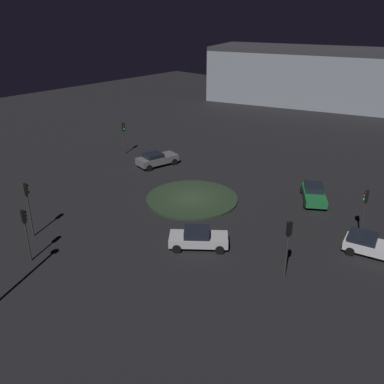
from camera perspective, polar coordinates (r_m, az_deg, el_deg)
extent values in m
plane|color=black|center=(38.10, 0.00, -1.04)|extent=(115.51, 115.51, 0.00)
cylinder|color=#263823|center=(38.06, 0.00, -0.90)|extent=(8.29, 8.29, 0.20)
cube|color=white|center=(32.29, 23.60, -6.92)|extent=(2.58, 4.43, 0.63)
cube|color=black|center=(32.08, 22.15, -5.69)|extent=(1.91, 2.18, 0.51)
cylinder|color=black|center=(33.31, 21.21, -6.14)|extent=(0.34, 0.65, 0.62)
cylinder|color=black|center=(31.79, 20.62, -7.56)|extent=(0.34, 0.65, 0.62)
cube|color=slate|center=(46.20, -4.73, 4.42)|extent=(4.76, 2.74, 0.72)
cube|color=black|center=(45.76, -5.30, 4.96)|extent=(2.19, 2.00, 0.42)
cylinder|color=black|center=(47.87, -3.66, 4.70)|extent=(0.73, 0.36, 0.70)
cylinder|color=black|center=(46.38, -2.41, 4.09)|extent=(0.73, 0.36, 0.70)
cylinder|color=black|center=(46.33, -7.02, 3.90)|extent=(0.73, 0.36, 0.70)
cylinder|color=black|center=(44.79, -5.83, 3.25)|extent=(0.73, 0.36, 0.70)
cube|color=silver|center=(30.61, 0.89, -6.43)|extent=(4.06, 4.40, 0.61)
cube|color=black|center=(30.34, 0.66, -5.50)|extent=(2.36, 2.40, 0.53)
cylinder|color=black|center=(30.09, -2.09, -7.71)|extent=(0.58, 0.63, 0.64)
cylinder|color=black|center=(31.61, -1.84, -6.02)|extent=(0.58, 0.63, 0.64)
cylinder|color=black|center=(30.01, 3.77, -7.84)|extent=(0.58, 0.63, 0.64)
cylinder|color=black|center=(31.54, 3.72, -6.14)|extent=(0.58, 0.63, 0.64)
cube|color=#1E7238|center=(39.15, 16.20, -0.40)|extent=(4.72, 3.97, 0.57)
cube|color=black|center=(39.42, 16.20, 0.61)|extent=(2.57, 2.45, 0.50)
cylinder|color=black|center=(37.97, 17.76, -1.86)|extent=(0.62, 0.52, 0.60)
cylinder|color=black|center=(37.70, 15.06, -1.71)|extent=(0.62, 0.52, 0.60)
cylinder|color=black|center=(40.86, 17.16, 0.08)|extent=(0.62, 0.52, 0.60)
cylinder|color=black|center=(40.61, 14.64, 0.24)|extent=(0.62, 0.52, 0.60)
cylinder|color=#2D2D2D|center=(50.25, -9.14, 6.67)|extent=(0.12, 0.12, 2.85)
cube|color=black|center=(49.73, -9.28, 8.73)|extent=(0.35, 0.30, 0.90)
sphere|color=#3F0C0C|center=(49.53, -9.23, 9.00)|extent=(0.20, 0.20, 0.20)
sphere|color=#4C380F|center=(49.60, -9.21, 8.70)|extent=(0.20, 0.20, 0.20)
sphere|color=#1EE53F|center=(49.67, -9.19, 8.40)|extent=(0.20, 0.20, 0.20)
cylinder|color=#2D2D2D|center=(30.70, -21.34, -6.31)|extent=(0.12, 0.12, 2.97)
cube|color=black|center=(29.82, -21.90, -3.09)|extent=(0.25, 0.32, 0.90)
sphere|color=#3F0C0C|center=(29.75, -21.72, -2.55)|extent=(0.20, 0.20, 0.20)
sphere|color=#4C380F|center=(29.86, -21.64, -3.01)|extent=(0.20, 0.20, 0.20)
sphere|color=#1EE53F|center=(29.98, -21.56, -3.47)|extent=(0.20, 0.20, 0.20)
cylinder|color=#2D2D2D|center=(33.70, -21.07, -3.04)|extent=(0.12, 0.12, 3.45)
cube|color=black|center=(32.83, -21.62, 0.35)|extent=(0.31, 0.36, 0.90)
sphere|color=#3F0C0C|center=(32.74, -21.45, 0.83)|extent=(0.20, 0.20, 0.20)
sphere|color=yellow|center=(32.84, -21.38, 0.40)|extent=(0.20, 0.20, 0.20)
sphere|color=#0F3819|center=(32.94, -21.31, -0.03)|extent=(0.20, 0.20, 0.20)
cylinder|color=#2D2D2D|center=(27.29, 12.64, -8.72)|extent=(0.12, 0.12, 3.28)
cube|color=black|center=(26.24, 13.04, -4.87)|extent=(0.36, 0.32, 0.90)
sphere|color=#3F0C0C|center=(26.21, 12.90, -4.22)|extent=(0.20, 0.20, 0.20)
sphere|color=yellow|center=(26.34, 12.85, -4.74)|extent=(0.20, 0.20, 0.20)
sphere|color=#0F3819|center=(26.47, 12.80, -5.25)|extent=(0.20, 0.20, 0.20)
cylinder|color=#2D2D2D|center=(34.21, 22.12, -3.39)|extent=(0.12, 0.12, 2.82)
cube|color=black|center=(33.45, 22.61, -0.55)|extent=(0.35, 0.29, 0.90)
sphere|color=#3F0C0C|center=(33.36, 22.44, -0.09)|extent=(0.20, 0.20, 0.20)
sphere|color=#4C380F|center=(33.46, 22.36, -0.51)|extent=(0.20, 0.20, 0.20)
sphere|color=#1EE53F|center=(33.56, 22.29, -0.93)|extent=(0.20, 0.20, 0.20)
cube|color=#8C939E|center=(79.25, 17.46, 14.42)|extent=(23.31, 41.15, 8.77)
cube|color=#333338|center=(78.68, 17.90, 17.81)|extent=(23.31, 41.15, 0.70)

